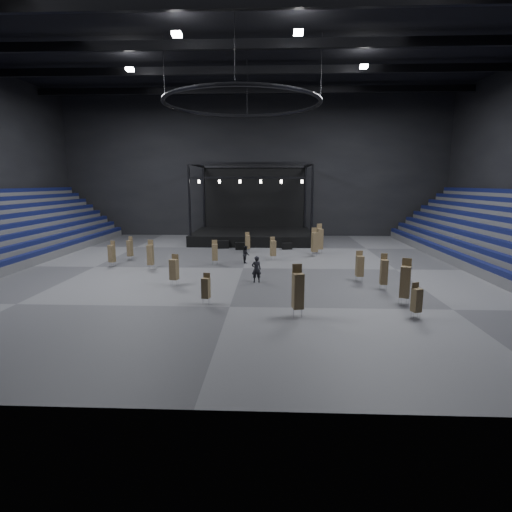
{
  "coord_description": "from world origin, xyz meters",
  "views": [
    {
      "loc": [
        2.41,
        -32.25,
        6.96
      ],
      "look_at": [
        1.15,
        -2.0,
        1.4
      ],
      "focal_mm": 28.0,
      "sensor_mm": 36.0,
      "label": 1
    }
  ],
  "objects_px": {
    "flight_case_mid": "(241,246)",
    "chair_stack_14": "(174,269)",
    "stage": "(253,229)",
    "chair_stack_0": "(384,271)",
    "chair_stack_13": "(215,252)",
    "chair_stack_12": "(248,242)",
    "chair_stack_2": "(150,254)",
    "chair_stack_1": "(206,288)",
    "flight_case_left": "(223,244)",
    "chair_stack_8": "(298,290)",
    "chair_stack_11": "(405,281)",
    "chair_stack_6": "(360,266)",
    "chair_stack_3": "(273,248)",
    "chair_stack_4": "(320,238)",
    "crew_member": "(246,254)",
    "man_center": "(256,269)",
    "flight_case_right": "(287,246)",
    "chair_stack_7": "(112,253)",
    "chair_stack_10": "(315,242)",
    "chair_stack_5": "(417,300)",
    "chair_stack_9": "(130,248)"
  },
  "relations": [
    {
      "from": "flight_case_mid",
      "to": "chair_stack_14",
      "type": "height_order",
      "value": "chair_stack_14"
    },
    {
      "from": "stage",
      "to": "chair_stack_0",
      "type": "height_order",
      "value": "stage"
    },
    {
      "from": "chair_stack_13",
      "to": "chair_stack_12",
      "type": "bearing_deg",
      "value": 59.21
    },
    {
      "from": "chair_stack_2",
      "to": "chair_stack_12",
      "type": "distance_m",
      "value": 11.26
    },
    {
      "from": "chair_stack_1",
      "to": "chair_stack_14",
      "type": "distance_m",
      "value": 5.03
    },
    {
      "from": "flight_case_left",
      "to": "chair_stack_8",
      "type": "xyz_separation_m",
      "value": [
        6.69,
        -22.1,
        1.02
      ]
    },
    {
      "from": "chair_stack_11",
      "to": "chair_stack_6",
      "type": "bearing_deg",
      "value": 128.45
    },
    {
      "from": "chair_stack_3",
      "to": "chair_stack_2",
      "type": "bearing_deg",
      "value": -177.52
    },
    {
      "from": "chair_stack_4",
      "to": "chair_stack_14",
      "type": "height_order",
      "value": "chair_stack_4"
    },
    {
      "from": "chair_stack_3",
      "to": "chair_stack_11",
      "type": "xyz_separation_m",
      "value": [
        7.58,
        -13.41,
        0.3
      ]
    },
    {
      "from": "flight_case_left",
      "to": "chair_stack_6",
      "type": "bearing_deg",
      "value": -51.18
    },
    {
      "from": "stage",
      "to": "chair_stack_0",
      "type": "relative_size",
      "value": 5.8
    },
    {
      "from": "chair_stack_4",
      "to": "chair_stack_11",
      "type": "distance_m",
      "value": 17.19
    },
    {
      "from": "chair_stack_12",
      "to": "crew_member",
      "type": "distance_m",
      "value": 5.53
    },
    {
      "from": "crew_member",
      "to": "man_center",
      "type": "bearing_deg",
      "value": 175.42
    },
    {
      "from": "flight_case_right",
      "to": "chair_stack_2",
      "type": "height_order",
      "value": "chair_stack_2"
    },
    {
      "from": "chair_stack_0",
      "to": "chair_stack_11",
      "type": "height_order",
      "value": "chair_stack_11"
    },
    {
      "from": "chair_stack_0",
      "to": "chair_stack_4",
      "type": "height_order",
      "value": "chair_stack_4"
    },
    {
      "from": "chair_stack_3",
      "to": "chair_stack_7",
      "type": "height_order",
      "value": "chair_stack_7"
    },
    {
      "from": "stage",
      "to": "chair_stack_6",
      "type": "distance_m",
      "value": 22.22
    },
    {
      "from": "flight_case_left",
      "to": "man_center",
      "type": "xyz_separation_m",
      "value": [
        4.22,
        -14.82,
        0.52
      ]
    },
    {
      "from": "chair_stack_3",
      "to": "chair_stack_6",
      "type": "distance_m",
      "value": 10.08
    },
    {
      "from": "chair_stack_12",
      "to": "flight_case_right",
      "type": "bearing_deg",
      "value": 11.6
    },
    {
      "from": "man_center",
      "to": "chair_stack_7",
      "type": "bearing_deg",
      "value": -36.08
    },
    {
      "from": "chair_stack_1",
      "to": "chair_stack_10",
      "type": "xyz_separation_m",
      "value": [
        7.88,
        15.66,
        0.44
      ]
    },
    {
      "from": "chair_stack_0",
      "to": "chair_stack_7",
      "type": "distance_m",
      "value": 21.89
    },
    {
      "from": "flight_case_right",
      "to": "chair_stack_6",
      "type": "height_order",
      "value": "chair_stack_6"
    },
    {
      "from": "chair_stack_3",
      "to": "chair_stack_7",
      "type": "distance_m",
      "value": 14.02
    },
    {
      "from": "chair_stack_5",
      "to": "chair_stack_1",
      "type": "bearing_deg",
      "value": 149.52
    },
    {
      "from": "chair_stack_2",
      "to": "chair_stack_5",
      "type": "bearing_deg",
      "value": -31.97
    },
    {
      "from": "chair_stack_0",
      "to": "chair_stack_13",
      "type": "relative_size",
      "value": 1.13
    },
    {
      "from": "flight_case_mid",
      "to": "chair_stack_6",
      "type": "relative_size",
      "value": 0.52
    },
    {
      "from": "chair_stack_2",
      "to": "chair_stack_7",
      "type": "xyz_separation_m",
      "value": [
        -3.61,
        1.03,
        -0.11
      ]
    },
    {
      "from": "chair_stack_9",
      "to": "crew_member",
      "type": "relative_size",
      "value": 1.4
    },
    {
      "from": "chair_stack_0",
      "to": "chair_stack_10",
      "type": "xyz_separation_m",
      "value": [
        -3.3,
        12.05,
        0.18
      ]
    },
    {
      "from": "chair_stack_4",
      "to": "chair_stack_7",
      "type": "height_order",
      "value": "chair_stack_4"
    },
    {
      "from": "chair_stack_0",
      "to": "chair_stack_5",
      "type": "bearing_deg",
      "value": -85.68
    },
    {
      "from": "chair_stack_6",
      "to": "chair_stack_7",
      "type": "distance_m",
      "value": 20.24
    },
    {
      "from": "flight_case_left",
      "to": "chair_stack_8",
      "type": "relative_size",
      "value": 0.45
    },
    {
      "from": "chair_stack_5",
      "to": "chair_stack_9",
      "type": "relative_size",
      "value": 0.87
    },
    {
      "from": "man_center",
      "to": "chair_stack_2",
      "type": "bearing_deg",
      "value": -38.38
    },
    {
      "from": "chair_stack_1",
      "to": "chair_stack_8",
      "type": "distance_m",
      "value": 5.59
    },
    {
      "from": "chair_stack_2",
      "to": "chair_stack_5",
      "type": "height_order",
      "value": "chair_stack_2"
    },
    {
      "from": "flight_case_left",
      "to": "stage",
      "type": "bearing_deg",
      "value": 64.45
    },
    {
      "from": "man_center",
      "to": "flight_case_left",
      "type": "bearing_deg",
      "value": -88.29
    },
    {
      "from": "chair_stack_5",
      "to": "chair_stack_2",
      "type": "bearing_deg",
      "value": 126.8
    },
    {
      "from": "chair_stack_6",
      "to": "flight_case_mid",
      "type": "bearing_deg",
      "value": 119.78
    },
    {
      "from": "flight_case_left",
      "to": "chair_stack_0",
      "type": "bearing_deg",
      "value": -52.41
    },
    {
      "from": "flight_case_right",
      "to": "chair_stack_0",
      "type": "relative_size",
      "value": 0.43
    },
    {
      "from": "chair_stack_4",
      "to": "chair_stack_5",
      "type": "distance_m",
      "value": 19.48
    }
  ]
}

